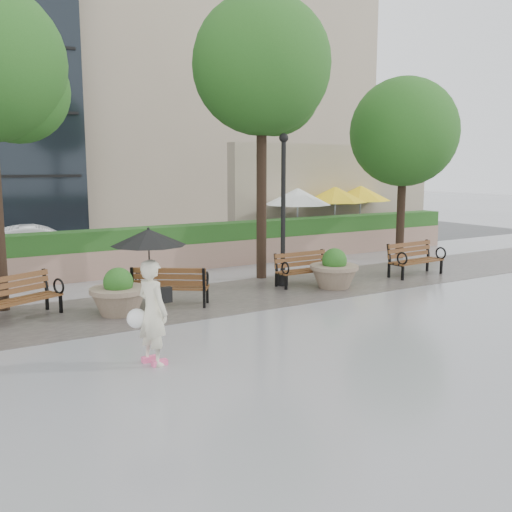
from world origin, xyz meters
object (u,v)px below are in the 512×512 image
bench_2 (171,294)px  lamppost (283,220)px  bench_4 (415,266)px  car_right (38,244)px  bench_1 (20,307)px  planter_right (334,273)px  pedestrian (151,283)px  planter_left (119,296)px  bench_3 (305,276)px

bench_2 → lamppost: lamppost is taller
bench_4 → car_right: (-8.80, 8.00, 0.33)m
bench_1 → bench_4: (10.52, -0.84, 0.01)m
planter_right → car_right: bearing=125.5°
bench_2 → planter_right: (4.35, -0.46, 0.14)m
pedestrian → lamppost: bearing=-69.2°
bench_4 → planter_left: 8.65m
lamppost → pedestrian: lamppost is taller
bench_3 → pedestrian: bearing=-147.6°
bench_3 → pedestrian: pedestrian is taller
bench_1 → pedestrian: 4.24m
bench_3 → pedestrian: 6.81m
bench_1 → car_right: car_right is taller
planter_left → car_right: (-0.15, 7.82, 0.21)m
bench_4 → lamppost: lamppost is taller
planter_left → planter_right: (5.61, -0.26, 0.01)m
car_right → pedestrian: pedestrian is taller
bench_3 → car_right: car_right is taller
bench_2 → car_right: 7.76m
bench_2 → pedestrian: size_ratio=0.81×
planter_left → planter_right: planter_right is taller
planter_right → pedestrian: pedestrian is taller
bench_2 → bench_3: size_ratio=1.08×
planter_left → lamppost: (4.63, 0.67, 1.34)m
planter_right → pedestrian: 6.84m
bench_4 → planter_left: (-8.65, 0.18, 0.11)m
bench_4 → bench_1: bearing=171.4°
lamppost → bench_3: bearing=-25.8°
planter_right → car_right: car_right is taller
bench_3 → car_right: size_ratio=0.44×
bench_4 → planter_right: 3.05m
bench_3 → planter_right: size_ratio=1.31×
planter_right → pedestrian: bearing=-154.1°
planter_left → pedestrian: bearing=-98.7°
bench_2 → bench_4: 7.40m
planter_right → lamppost: (-0.97, 0.93, 1.33)m
planter_left → pedestrian: pedestrian is taller
bench_1 → bench_3: 7.04m
bench_2 → bench_4: size_ratio=0.96×
bench_3 → bench_4: bearing=-10.1°
bench_1 → planter_left: planter_left is taller
bench_2 → bench_1: bearing=26.6°
bench_1 → planter_right: size_ratio=1.46×
planter_left → car_right: 7.82m
bench_1 → bench_3: (7.04, -0.24, -0.01)m
lamppost → car_right: size_ratio=1.07×
bench_1 → bench_3: size_ratio=1.11×
planter_left → lamppost: bearing=8.3°
lamppost → pedestrian: bearing=-142.8°
bench_2 → planter_right: bearing=-151.1°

